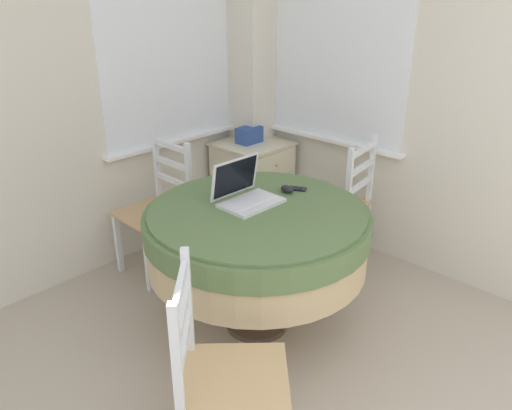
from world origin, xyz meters
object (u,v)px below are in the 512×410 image
(dining_chair_near_right_window, at_px, (339,205))
(cell_phone, at_px, (295,189))
(dining_chair_camera_near, at_px, (222,379))
(storage_box, at_px, (249,135))
(dining_chair_near_back_window, at_px, (158,210))
(laptop, at_px, (246,194))
(computer_mouse, at_px, (287,189))
(corner_cabinet, at_px, (253,184))
(round_dining_table, at_px, (257,234))

(dining_chair_near_right_window, bearing_deg, cell_phone, -173.46)
(cell_phone, height_order, dining_chair_camera_near, dining_chair_camera_near)
(dining_chair_near_right_window, height_order, storage_box, dining_chair_near_right_window)
(dining_chair_camera_near, bearing_deg, dining_chair_near_back_window, 61.84)
(laptop, distance_m, dining_chair_near_back_window, 0.88)
(laptop, distance_m, computer_mouse, 0.27)
(corner_cabinet, distance_m, storage_box, 0.40)
(computer_mouse, relative_size, corner_cabinet, 0.12)
(dining_chair_near_right_window, bearing_deg, dining_chair_camera_near, -159.64)
(round_dining_table, xyz_separation_m, computer_mouse, (0.28, 0.03, 0.17))
(computer_mouse, distance_m, dining_chair_near_right_window, 0.71)
(computer_mouse, bearing_deg, laptop, 163.99)
(round_dining_table, height_order, laptop, laptop)
(round_dining_table, xyz_separation_m, dining_chair_camera_near, (-0.76, -0.53, -0.15))
(cell_phone, relative_size, dining_chair_near_back_window, 0.15)
(corner_cabinet, bearing_deg, dining_chair_camera_near, -139.26)
(dining_chair_near_back_window, xyz_separation_m, storage_box, (0.94, 0.07, 0.31))
(dining_chair_camera_near, relative_size, corner_cabinet, 1.32)
(cell_phone, height_order, dining_chair_near_back_window, dining_chair_near_back_window)
(laptop, xyz_separation_m, dining_chair_near_back_window, (-0.01, 0.81, -0.35))
(cell_phone, bearing_deg, dining_chair_near_right_window, 6.54)
(dining_chair_camera_near, xyz_separation_m, corner_cabinet, (1.73, 1.49, -0.10))
(laptop, height_order, cell_phone, laptop)
(laptop, bearing_deg, cell_phone, -13.56)
(cell_phone, height_order, dining_chair_near_right_window, dining_chair_near_right_window)
(dining_chair_near_right_window, height_order, corner_cabinet, dining_chair_near_right_window)
(cell_phone, xyz_separation_m, dining_chair_near_back_window, (-0.33, 0.89, -0.30))
(dining_chair_near_back_window, height_order, dining_chair_camera_near, same)
(round_dining_table, bearing_deg, cell_phone, 4.38)
(round_dining_table, relative_size, computer_mouse, 14.32)
(laptop, xyz_separation_m, dining_chair_near_right_window, (0.89, -0.01, -0.35))
(round_dining_table, bearing_deg, storage_box, 45.79)
(computer_mouse, relative_size, cell_phone, 0.63)
(round_dining_table, distance_m, dining_chair_near_right_window, 0.93)
(corner_cabinet, bearing_deg, computer_mouse, -126.69)
(computer_mouse, height_order, dining_chair_near_back_window, dining_chair_near_back_window)
(round_dining_table, height_order, dining_chair_near_right_window, dining_chair_near_right_window)
(dining_chair_near_right_window, xyz_separation_m, dining_chair_camera_near, (-1.67, -0.62, 0.00))
(computer_mouse, distance_m, storage_box, 1.17)
(storage_box, bearing_deg, dining_chair_near_back_window, -175.87)
(round_dining_table, relative_size, laptop, 3.65)
(dining_chair_near_back_window, bearing_deg, corner_cabinet, 2.79)
(round_dining_table, bearing_deg, dining_chair_camera_near, -145.09)
(laptop, relative_size, dining_chair_camera_near, 0.36)
(dining_chair_near_right_window, bearing_deg, laptop, 179.09)
(dining_chair_near_back_window, bearing_deg, dining_chair_near_right_window, -42.56)
(laptop, relative_size, cell_phone, 2.46)
(cell_phone, relative_size, storage_box, 0.70)
(cell_phone, distance_m, dining_chair_camera_near, 1.28)
(laptop, relative_size, computer_mouse, 3.93)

